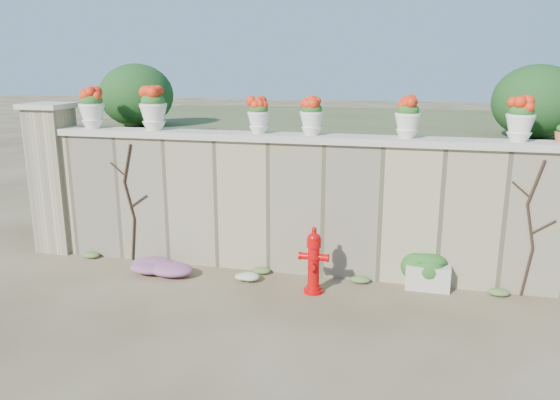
# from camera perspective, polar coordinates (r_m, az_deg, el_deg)

# --- Properties ---
(ground) EXTENTS (80.00, 80.00, 0.00)m
(ground) POSITION_cam_1_polar(r_m,az_deg,el_deg) (6.94, -1.32, -12.58)
(ground) COLOR #4A3D25
(ground) RESTS_ON ground
(stone_wall) EXTENTS (8.00, 0.40, 2.00)m
(stone_wall) POSITION_cam_1_polar(r_m,az_deg,el_deg) (8.22, 1.88, -0.77)
(stone_wall) COLOR #9C8E68
(stone_wall) RESTS_ON ground
(wall_cap) EXTENTS (8.10, 0.52, 0.10)m
(wall_cap) POSITION_cam_1_polar(r_m,az_deg,el_deg) (8.02, 1.94, 6.50)
(wall_cap) COLOR beige
(wall_cap) RESTS_ON stone_wall
(gate_pillar) EXTENTS (0.72, 0.72, 2.48)m
(gate_pillar) POSITION_cam_1_polar(r_m,az_deg,el_deg) (9.86, -22.44, 2.21)
(gate_pillar) COLOR #9C8E68
(gate_pillar) RESTS_ON ground
(raised_fill) EXTENTS (9.00, 6.00, 2.00)m
(raised_fill) POSITION_cam_1_polar(r_m,az_deg,el_deg) (11.30, 5.23, 3.33)
(raised_fill) COLOR #384C23
(raised_fill) RESTS_ON ground
(back_shrub_left) EXTENTS (1.30, 1.30, 1.10)m
(back_shrub_left) POSITION_cam_1_polar(r_m,az_deg,el_deg) (10.20, -14.75, 10.53)
(back_shrub_left) COLOR #143814
(back_shrub_left) RESTS_ON raised_fill
(back_shrub_right) EXTENTS (1.30, 1.30, 1.10)m
(back_shrub_right) POSITION_cam_1_polar(r_m,az_deg,el_deg) (9.17, 25.23, 9.29)
(back_shrub_right) COLOR #143814
(back_shrub_right) RESTS_ON raised_fill
(vine_left) EXTENTS (0.60, 0.04, 1.91)m
(vine_left) POSITION_cam_1_polar(r_m,az_deg,el_deg) (8.95, -15.42, -0.10)
(vine_left) COLOR black
(vine_left) RESTS_ON ground
(vine_right) EXTENTS (0.60, 0.04, 1.91)m
(vine_right) POSITION_cam_1_polar(r_m,az_deg,el_deg) (8.02, 24.75, -2.58)
(vine_right) COLOR black
(vine_right) RESTS_ON ground
(fire_hydrant) EXTENTS (0.40, 0.29, 0.95)m
(fire_hydrant) POSITION_cam_1_polar(r_m,az_deg,el_deg) (7.57, 3.54, -6.30)
(fire_hydrant) COLOR #C30708
(fire_hydrant) RESTS_ON ground
(planter_box) EXTENTS (0.62, 0.38, 0.51)m
(planter_box) POSITION_cam_1_polar(r_m,az_deg,el_deg) (8.07, 15.23, -7.30)
(planter_box) COLOR beige
(planter_box) RESTS_ON ground
(green_shrub) EXTENTS (0.68, 0.61, 0.64)m
(green_shrub) POSITION_cam_1_polar(r_m,az_deg,el_deg) (8.04, 14.98, -6.71)
(green_shrub) COLOR #1E5119
(green_shrub) RESTS_ON ground
(magenta_clump) EXTENTS (0.93, 0.62, 0.25)m
(magenta_clump) POSITION_cam_1_polar(r_m,az_deg,el_deg) (8.51, -12.34, -6.79)
(magenta_clump) COLOR #C327B2
(magenta_clump) RESTS_ON ground
(white_flowers) EXTENTS (0.46, 0.37, 0.16)m
(white_flowers) POSITION_cam_1_polar(r_m,az_deg,el_deg) (8.06, -3.94, -8.00)
(white_flowers) COLOR white
(white_flowers) RESTS_ON ground
(urn_pot_0) EXTENTS (0.40, 0.40, 0.63)m
(urn_pot_0) POSITION_cam_1_polar(r_m,az_deg,el_deg) (9.26, -19.07, 9.03)
(urn_pot_0) COLOR white
(urn_pot_0) RESTS_ON wall_cap
(urn_pot_1) EXTENTS (0.42, 0.42, 0.66)m
(urn_pot_1) POSITION_cam_1_polar(r_m,az_deg,el_deg) (8.73, -13.10, 9.26)
(urn_pot_1) COLOR white
(urn_pot_1) RESTS_ON wall_cap
(urn_pot_2) EXTENTS (0.33, 0.33, 0.51)m
(urn_pot_2) POSITION_cam_1_polar(r_m,az_deg,el_deg) (8.12, -2.25, 8.76)
(urn_pot_2) COLOR white
(urn_pot_2) RESTS_ON wall_cap
(urn_pot_3) EXTENTS (0.35, 0.35, 0.54)m
(urn_pot_3) POSITION_cam_1_polar(r_m,az_deg,el_deg) (7.94, 3.34, 8.72)
(urn_pot_3) COLOR white
(urn_pot_3) RESTS_ON wall_cap
(urn_pot_4) EXTENTS (0.35, 0.35, 0.56)m
(urn_pot_4) POSITION_cam_1_polar(r_m,az_deg,el_deg) (7.81, 13.19, 8.33)
(urn_pot_4) COLOR white
(urn_pot_4) RESTS_ON wall_cap
(urn_pot_5) EXTENTS (0.37, 0.37, 0.58)m
(urn_pot_5) POSITION_cam_1_polar(r_m,az_deg,el_deg) (7.93, 23.83, 7.68)
(urn_pot_5) COLOR white
(urn_pot_5) RESTS_ON wall_cap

